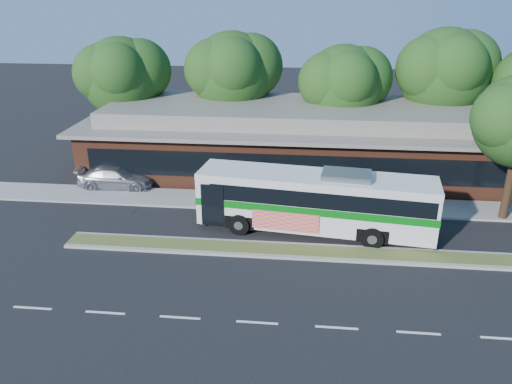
% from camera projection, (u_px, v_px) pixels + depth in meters
% --- Properties ---
extents(ground, '(120.00, 120.00, 0.00)m').
position_uv_depth(ground, '(332.00, 260.00, 23.29)').
color(ground, black).
rests_on(ground, ground).
extents(median_strip, '(26.00, 1.10, 0.15)m').
position_uv_depth(median_strip, '(331.00, 253.00, 23.82)').
color(median_strip, '#4B5D27').
rests_on(median_strip, ground).
extents(sidewalk, '(44.00, 2.60, 0.12)m').
position_uv_depth(sidewalk, '(328.00, 204.00, 29.15)').
color(sidewalk, gray).
rests_on(sidewalk, ground).
extents(parking_lot, '(14.00, 12.00, 0.01)m').
position_uv_depth(parking_lot, '(62.00, 173.00, 34.21)').
color(parking_lot, black).
rests_on(parking_lot, ground).
extents(plaza_building, '(33.20, 11.20, 4.45)m').
position_uv_depth(plaza_building, '(327.00, 139.00, 34.42)').
color(plaza_building, '#5C2E1D').
rests_on(plaza_building, ground).
extents(tree_bg_a, '(6.47, 5.80, 8.63)m').
position_uv_depth(tree_bg_a, '(127.00, 75.00, 36.37)').
color(tree_bg_a, black).
rests_on(tree_bg_a, ground).
extents(tree_bg_b, '(6.69, 6.00, 9.00)m').
position_uv_depth(tree_bg_b, '(238.00, 71.00, 36.42)').
color(tree_bg_b, black).
rests_on(tree_bg_b, ground).
extents(tree_bg_c, '(6.24, 5.60, 8.26)m').
position_uv_depth(tree_bg_c, '(349.00, 83.00, 34.94)').
color(tree_bg_c, black).
rests_on(tree_bg_c, ground).
extents(tree_bg_d, '(6.91, 6.20, 9.37)m').
position_uv_depth(tree_bg_d, '(450.00, 70.00, 34.88)').
color(tree_bg_d, black).
rests_on(tree_bg_d, ground).
extents(transit_bus, '(12.25, 4.09, 3.38)m').
position_uv_depth(transit_bus, '(316.00, 198.00, 25.41)').
color(transit_bus, silver).
rests_on(transit_bus, ground).
extents(sedan, '(4.83, 2.06, 1.39)m').
position_uv_depth(sedan, '(116.00, 177.00, 31.47)').
color(sedan, '#A5A7AC').
rests_on(sedan, ground).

